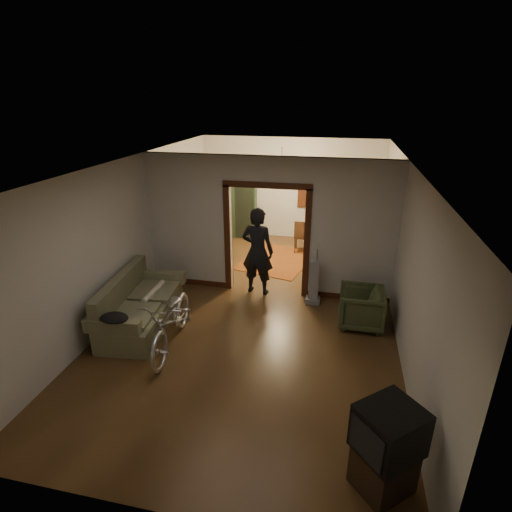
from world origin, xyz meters
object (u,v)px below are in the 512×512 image
(person, at_px, (257,251))
(desk, at_px, (333,233))
(bicycle, at_px, (172,320))
(locker, at_px, (242,208))
(sofa, at_px, (141,302))
(armchair, at_px, (361,307))

(person, height_order, desk, person)
(bicycle, distance_m, person, 2.42)
(person, height_order, locker, person)
(bicycle, height_order, locker, locker)
(sofa, xyz_separation_m, armchair, (3.80, 0.82, -0.11))
(armchair, distance_m, desk, 4.00)
(sofa, relative_size, person, 1.10)
(locker, height_order, desk, locker)
(desk, bearing_deg, person, -113.92)
(armchair, bearing_deg, sofa, -77.85)
(armchair, height_order, desk, desk)
(locker, xyz_separation_m, desk, (2.60, -0.33, -0.43))
(armchair, relative_size, person, 0.42)
(person, distance_m, desk, 3.43)
(desk, bearing_deg, armchair, -79.92)
(sofa, relative_size, desk, 1.89)
(armchair, relative_size, desk, 0.73)
(armchair, height_order, person, person)
(sofa, distance_m, bicycle, 0.93)
(armchair, xyz_separation_m, locker, (-3.24, 4.28, 0.47))
(sofa, distance_m, locker, 5.15)
(sofa, relative_size, locker, 1.22)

